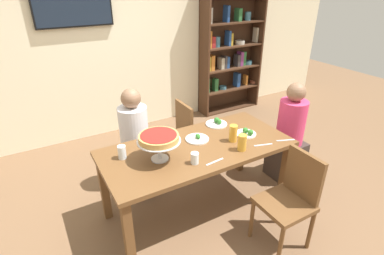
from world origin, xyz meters
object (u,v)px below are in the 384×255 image
(chair_near_right, at_px, (291,196))
(cutlery_fork_far, at_px, (166,136))
(beer_glass_amber_tall, at_px, (233,133))
(television, at_px, (73,4))
(water_glass_clear_near, at_px, (122,152))
(chair_far_right, at_px, (192,132))
(beer_glass_amber_short, at_px, (242,143))
(dining_table, at_px, (197,155))
(water_glass_clear_far, at_px, (195,158))
(diner_head_east, at_px, (289,139))
(deep_dish_pizza_stand, at_px, (159,139))
(cutlery_fork_near, at_px, (215,162))
(salad_plate_near_diner, at_px, (217,123))
(bookshelf, at_px, (230,42))
(cutlery_knife_near, at_px, (146,143))
(cutlery_knife_far, at_px, (263,145))
(cutlery_spare_fork, at_px, (286,140))
(diner_far_left, at_px, (136,147))
(salad_plate_spare, at_px, (246,133))
(salad_plate_far_diner, at_px, (197,139))

(chair_near_right, height_order, cutlery_fork_far, chair_near_right)
(beer_glass_amber_tall, height_order, cutlery_fork_far, beer_glass_amber_tall)
(television, bearing_deg, water_glass_clear_near, -93.88)
(chair_far_right, distance_m, beer_glass_amber_short, 0.99)
(dining_table, height_order, water_glass_clear_far, water_glass_clear_far)
(diner_head_east, bearing_deg, beer_glass_amber_short, 15.34)
(diner_head_east, distance_m, chair_near_right, 1.02)
(television, bearing_deg, deep_dish_pizza_stand, -86.31)
(chair_near_right, distance_m, beer_glass_amber_short, 0.61)
(chair_near_right, bearing_deg, diner_head_east, -44.77)
(deep_dish_pizza_stand, xyz_separation_m, cutlery_fork_near, (0.38, -0.27, -0.19))
(chair_far_right, distance_m, salad_plate_near_diner, 0.48)
(water_glass_clear_far, bearing_deg, bookshelf, 48.40)
(beer_glass_amber_tall, xyz_separation_m, water_glass_clear_far, (-0.50, -0.15, -0.03))
(beer_glass_amber_tall, relative_size, cutlery_knife_near, 0.90)
(bookshelf, xyz_separation_m, beer_glass_amber_short, (-1.51, -2.26, -0.35))
(dining_table, xyz_separation_m, cutlery_knife_far, (0.54, -0.28, 0.09))
(chair_far_right, bearing_deg, cutlery_knife_far, 11.61)
(television, distance_m, chair_far_right, 2.14)
(dining_table, distance_m, cutlery_fork_near, 0.31)
(diner_head_east, xyz_separation_m, cutlery_spare_fork, (-0.42, -0.32, 0.25))
(diner_far_left, height_order, cutlery_fork_far, diner_far_left)
(bookshelf, bearing_deg, salad_plate_spare, -122.11)
(cutlery_fork_near, relative_size, cutlery_spare_fork, 1.00)
(water_glass_clear_near, distance_m, cutlery_fork_far, 0.52)
(water_glass_clear_far, distance_m, cutlery_fork_near, 0.18)
(dining_table, xyz_separation_m, salad_plate_near_diner, (0.41, 0.29, 0.11))
(diner_far_left, relative_size, beer_glass_amber_short, 7.67)
(television, relative_size, chair_near_right, 1.09)
(beer_glass_amber_tall, bearing_deg, bookshelf, 54.65)
(cutlery_knife_near, height_order, cutlery_spare_fork, same)
(chair_near_right, relative_size, cutlery_spare_fork, 4.83)
(bookshelf, distance_m, chair_near_right, 3.13)
(bookshelf, xyz_separation_m, deep_dish_pizza_stand, (-2.21, -2.04, -0.23))
(salad_plate_near_diner, bearing_deg, diner_head_east, -20.44)
(beer_glass_amber_short, bearing_deg, cutlery_knife_far, -8.55)
(cutlery_fork_far, bearing_deg, cutlery_spare_fork, 159.57)
(salad_plate_far_diner, bearing_deg, chair_near_right, -63.48)
(television, height_order, cutlery_fork_near, television)
(beer_glass_amber_tall, distance_m, beer_glass_amber_short, 0.17)
(bookshelf, distance_m, beer_glass_amber_short, 2.74)
(salad_plate_near_diner, relative_size, cutlery_knife_far, 1.25)
(dining_table, distance_m, bookshelf, 2.76)
(diner_head_east, distance_m, beer_glass_amber_short, 0.98)
(cutlery_spare_fork, bearing_deg, bookshelf, 87.51)
(beer_glass_amber_short, relative_size, cutlery_knife_far, 0.83)
(bookshelf, xyz_separation_m, water_glass_clear_far, (-1.98, -2.24, -0.38))
(beer_glass_amber_short, height_order, cutlery_knife_near, beer_glass_amber_short)
(diner_head_east, distance_m, water_glass_clear_far, 1.41)
(diner_far_left, xyz_separation_m, chair_far_right, (0.70, -0.01, -0.01))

